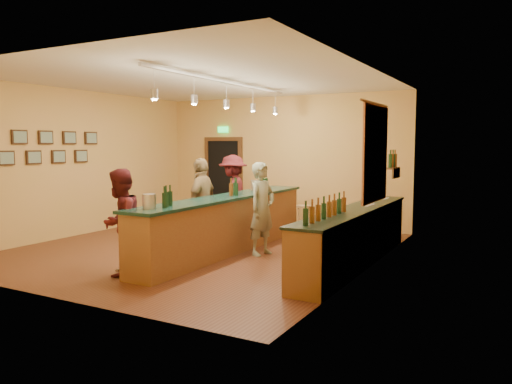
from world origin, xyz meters
The scene contains 18 objects.
floor centered at (0.00, 0.00, 0.00)m, with size 7.00×7.00×0.00m, color #512617.
ceiling centered at (0.00, 0.00, 3.20)m, with size 6.50×7.00×0.02m, color silver.
wall_back centered at (0.00, 3.50, 1.60)m, with size 6.50×0.02×3.20m, color gold.
wall_front centered at (0.00, -3.50, 1.60)m, with size 6.50×0.02×3.20m, color gold.
wall_left centered at (-3.25, 0.00, 1.60)m, with size 0.02×7.00×3.20m, color gold.
wall_right centered at (3.25, 0.00, 1.60)m, with size 0.02×7.00×3.20m, color gold.
doorway centered at (-1.70, 3.47, 1.13)m, with size 1.15×0.09×2.48m.
tapestry centered at (3.23, 0.40, 1.85)m, with size 0.03×1.40×1.60m, color maroon.
bottle_shelf centered at (3.17, 1.90, 1.67)m, with size 0.17×0.55×0.54m.
picture_grid centered at (-3.21, -0.75, 1.95)m, with size 0.06×2.20×0.70m, color #382111, non-canonical shape.
back_counter centered at (2.97, 0.18, 0.49)m, with size 0.60×4.55×1.27m.
tasting_bar centered at (0.57, 0.00, 0.61)m, with size 0.73×5.10×1.38m.
pendant_track centered at (0.57, 0.00, 2.98)m, with size 0.11×4.60×0.50m.
bartender centered at (1.26, 0.11, 0.84)m, with size 0.62×0.40×1.69m, color gray.
customer_a centered at (0.02, -2.20, 0.82)m, with size 0.80×0.62×1.64m, color #59191E.
customer_b centered at (0.02, -0.02, 0.87)m, with size 1.03×0.43×1.75m, color #997A51.
customer_c centered at (-0.41, 1.83, 0.89)m, with size 1.15×0.66×1.77m, color #59191E.
bar_stool centered at (1.18, 2.20, 0.53)m, with size 0.33×0.33×0.68m.
Camera 1 is at (5.47, -7.82, 2.01)m, focal length 35.00 mm.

